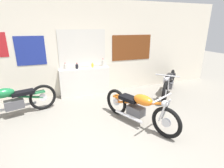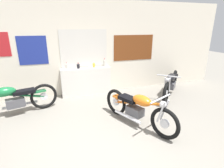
# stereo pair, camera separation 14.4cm
# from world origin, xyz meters

# --- Properties ---
(ground_plane) EXTENTS (24.00, 24.00, 0.00)m
(ground_plane) POSITION_xyz_m (0.00, 0.00, 0.00)
(ground_plane) COLOR gray
(wall_back) EXTENTS (10.00, 0.07, 2.80)m
(wall_back) POSITION_xyz_m (0.01, 3.16, 1.40)
(wall_back) COLOR beige
(wall_back) RESTS_ON ground_plane
(sill_counter) EXTENTS (1.50, 0.28, 0.86)m
(sill_counter) POSITION_xyz_m (0.23, 2.98, 0.43)
(sill_counter) COLOR silver
(sill_counter) RESTS_ON ground_plane
(bottle_leftmost) EXTENTS (0.08, 0.08, 0.19)m
(bottle_leftmost) POSITION_xyz_m (-0.31, 3.03, 0.94)
(bottle_leftmost) COLOR #B7B2A8
(bottle_leftmost) RESTS_ON sill_counter
(bottle_left_center) EXTENTS (0.09, 0.09, 0.17)m
(bottle_left_center) POSITION_xyz_m (0.01, 2.97, 0.94)
(bottle_left_center) COLOR black
(bottle_left_center) RESTS_ON sill_counter
(bottle_center) EXTENTS (0.07, 0.07, 0.17)m
(bottle_center) POSITION_xyz_m (0.49, 2.97, 0.94)
(bottle_center) COLOR gold
(bottle_center) RESTS_ON sill_counter
(bottle_right_center) EXTENTS (0.07, 0.07, 0.24)m
(bottle_right_center) POSITION_xyz_m (0.83, 3.03, 0.97)
(bottle_right_center) COLOR #B7B2A8
(bottle_right_center) RESTS_ON sill_counter
(motorcycle_black) EXTENTS (1.55, 1.57, 0.78)m
(motorcycle_black) POSITION_xyz_m (2.73, 2.18, 0.39)
(motorcycle_black) COLOR black
(motorcycle_black) RESTS_ON ground_plane
(motorcycle_green) EXTENTS (2.06, 0.81, 0.86)m
(motorcycle_green) POSITION_xyz_m (-1.68, 2.14, 0.42)
(motorcycle_green) COLOR black
(motorcycle_green) RESTS_ON ground_plane
(motorcycle_orange) EXTENTS (0.97, 1.82, 0.80)m
(motorcycle_orange) POSITION_xyz_m (0.98, 0.89, 0.40)
(motorcycle_orange) COLOR black
(motorcycle_orange) RESTS_ON ground_plane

